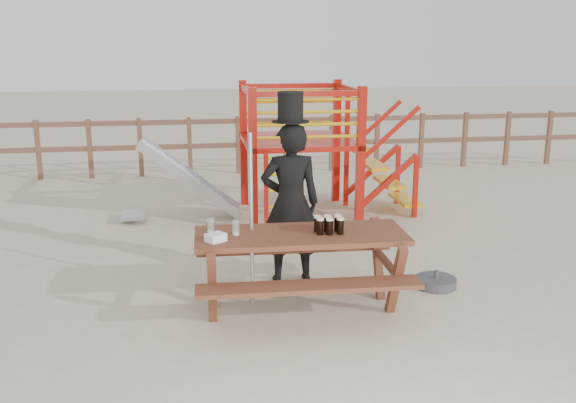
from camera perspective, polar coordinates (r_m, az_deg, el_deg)
The scene contains 10 objects.
ground at distance 7.01m, azimuth 4.23°, elevation -8.98°, with size 60.00×60.00×0.00m, color beige.
back_fence at distance 13.51m, azimuth -2.34°, elevation 5.65°, with size 15.09×0.09×1.20m.
playground_fort at distance 10.12m, azimuth 0.52°, elevation 4.67°, with size 4.71×1.84×2.10m.
picnic_table at distance 6.66m, azimuth 1.13°, elevation -5.36°, with size 2.20×1.55×0.84m.
man_with_hat at distance 7.32m, azimuth 0.21°, elevation 0.23°, with size 0.69×0.46×2.20m.
metal_pole at distance 6.68m, azimuth -3.27°, elevation -1.75°, with size 0.04×0.04×1.85m, color #B2B2B7.
parasol_base at distance 7.59m, azimuth 12.99°, elevation -7.01°, with size 0.47×0.47×0.20m.
paper_bag at distance 6.32m, azimuth -6.45°, elevation -3.20°, with size 0.18×0.14×0.08m, color white.
stout_pints at distance 6.56m, azimuth 3.64°, elevation -2.07°, with size 0.29×0.19×0.17m.
empty_glasses at distance 6.55m, azimuth -5.79°, elevation -2.29°, with size 0.32×0.18×0.15m.
Camera 1 is at (-1.48, -6.27, 2.77)m, focal length 40.00 mm.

